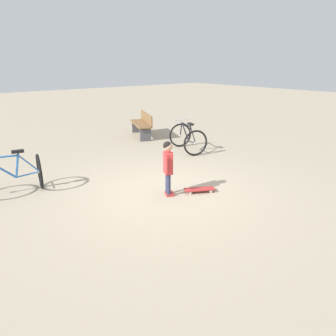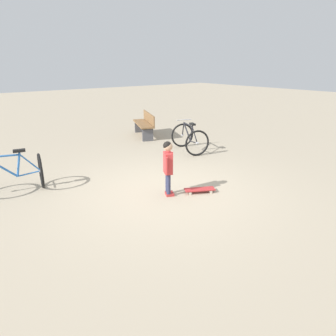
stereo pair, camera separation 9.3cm
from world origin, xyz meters
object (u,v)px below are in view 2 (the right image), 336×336
Objects in this scene: child_person at (168,163)px; street_bench at (145,124)px; bicycle_far at (189,138)px; skateboard at (200,190)px; bicycle_near at (12,173)px.

child_person is 5.05m from street_bench.
skateboard is at bearing -127.81° from bicycle_far.
child_person is 0.89× the size of bicycle_near.
bicycle_far reaches higher than skateboard.
skateboard is (0.57, -0.28, -0.60)m from child_person.
skateboard is 3.65m from bicycle_near.
bicycle_far is 0.75× the size of street_bench.
child_person is at bearing -139.10° from bicycle_far.
bicycle_far is at bearing 0.92° from bicycle_near.
child_person is 0.64× the size of street_bench.
street_bench is at bearing 27.19° from bicycle_near.
skateboard is at bearing -38.71° from bicycle_near.
bicycle_near is at bearing 141.29° from skateboard.
street_bench is at bearing 68.28° from skateboard.
skateboard is at bearing -26.45° from child_person.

